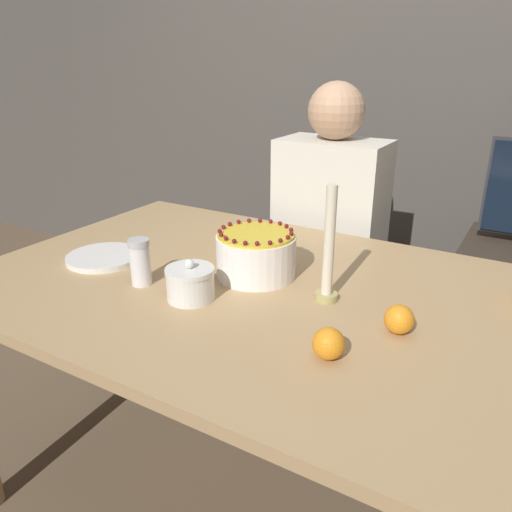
{
  "coord_description": "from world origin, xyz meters",
  "views": [
    {
      "loc": [
        0.59,
        -1.04,
        1.32
      ],
      "look_at": [
        -0.05,
        0.05,
        0.81
      ],
      "focal_mm": 35.0,
      "sensor_mm": 36.0,
      "label": 1
    }
  ],
  "objects_px": {
    "cake": "(256,255)",
    "sugar_bowl": "(190,283)",
    "sugar_shaker": "(140,262)",
    "person_man_blue_shirt": "(327,264)",
    "candle": "(328,255)"
  },
  "relations": [
    {
      "from": "cake",
      "to": "sugar_bowl",
      "type": "height_order",
      "value": "cake"
    },
    {
      "from": "sugar_bowl",
      "to": "candle",
      "type": "relative_size",
      "value": 0.42
    },
    {
      "from": "candle",
      "to": "person_man_blue_shirt",
      "type": "bearing_deg",
      "value": 111.84
    },
    {
      "from": "cake",
      "to": "sugar_bowl",
      "type": "distance_m",
      "value": 0.22
    },
    {
      "from": "cake",
      "to": "sugar_shaker",
      "type": "distance_m",
      "value": 0.31
    },
    {
      "from": "cake",
      "to": "sugar_shaker",
      "type": "bearing_deg",
      "value": -139.11
    },
    {
      "from": "cake",
      "to": "candle",
      "type": "bearing_deg",
      "value": -9.9
    },
    {
      "from": "sugar_bowl",
      "to": "sugar_shaker",
      "type": "bearing_deg",
      "value": 179.06
    },
    {
      "from": "sugar_shaker",
      "to": "person_man_blue_shirt",
      "type": "xyz_separation_m",
      "value": [
        0.18,
        0.86,
        -0.28
      ]
    },
    {
      "from": "cake",
      "to": "candle",
      "type": "xyz_separation_m",
      "value": [
        0.23,
        -0.04,
        0.06
      ]
    },
    {
      "from": "cake",
      "to": "sugar_shaker",
      "type": "xyz_separation_m",
      "value": [
        -0.23,
        -0.2,
        0.0
      ]
    },
    {
      "from": "sugar_bowl",
      "to": "person_man_blue_shirt",
      "type": "xyz_separation_m",
      "value": [
        0.02,
        0.86,
        -0.26
      ]
    },
    {
      "from": "candle",
      "to": "person_man_blue_shirt",
      "type": "relative_size",
      "value": 0.24
    },
    {
      "from": "sugar_shaker",
      "to": "person_man_blue_shirt",
      "type": "relative_size",
      "value": 0.1
    },
    {
      "from": "candle",
      "to": "cake",
      "type": "bearing_deg",
      "value": 170.1
    }
  ]
}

